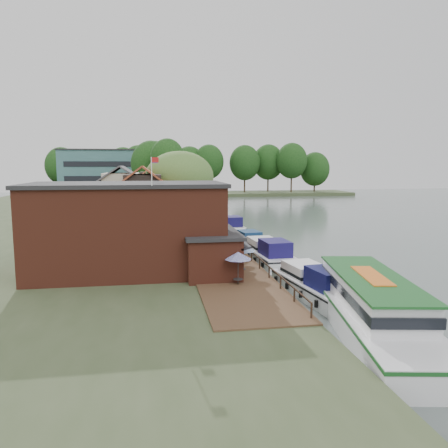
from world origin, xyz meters
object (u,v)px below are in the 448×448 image
umbrella_4 (215,243)px  cruiser_0 (315,280)px  hotel_block (118,176)px  cruiser_2 (244,238)px  pub (153,227)px  umbrella_5 (220,237)px  cruiser_3 (229,223)px  cottage_c (152,193)px  umbrella_1 (241,259)px  willow (180,192)px  swan (322,305)px  umbrella_3 (230,247)px  tour_boat (375,306)px  cruiser_1 (268,250)px  umbrella_0 (238,268)px  cottage_a (143,204)px  cottage_b (122,198)px  umbrella_6 (217,231)px  umbrella_2 (231,251)px

umbrella_4 → cruiser_0: 12.51m
hotel_block → cruiser_2: bearing=-72.1°
pub → umbrella_5: pub is taller
hotel_block → cruiser_3: (19.01, -44.48, -5.91)m
cottage_c → pub: bearing=-90.0°
umbrella_1 → cruiser_3: umbrella_1 is taller
willow → cruiser_2: willow is taller
cottage_c → hotel_block: bearing=102.2°
willow → cruiser_0: size_ratio=1.00×
pub → swan: (11.23, -8.39, -4.43)m
umbrella_5 → cruiser_2: bearing=57.0°
umbrella_1 → umbrella_3: (0.04, 5.06, 0.00)m
pub → hotel_block: bearing=96.4°
tour_boat → cruiser_2: bearing=104.1°
cruiser_0 → cruiser_1: (-0.46, 11.47, 0.04)m
umbrella_0 → umbrella_5: bearing=86.8°
umbrella_3 → cruiser_0: umbrella_3 is taller
cottage_a → cruiser_0: 24.66m
cottage_b → umbrella_4: (9.83, -19.76, -2.96)m
cottage_c → tour_boat: cottage_c is taller
willow → umbrella_6: willow is taller
umbrella_0 → umbrella_2: same height
pub → umbrella_1: bearing=-19.0°
cruiser_1 → cottage_b: bearing=124.5°
cruiser_2 → pub: bearing=-135.6°
cruiser_0 → swan: (-0.45, -2.62, -1.05)m
umbrella_5 → hotel_block: bearing=103.2°
cruiser_0 → tour_boat: bearing=-92.7°
umbrella_1 → cruiser_2: umbrella_1 is taller
umbrella_5 → cruiser_1: size_ratio=0.22×
umbrella_2 → cruiser_0: umbrella_2 is taller
umbrella_3 → cruiser_0: bearing=-60.5°
pub → tour_boat: (12.35, -13.29, -2.98)m
umbrella_1 → umbrella_2: same height
pub → cruiser_3: size_ratio=1.96×
hotel_block → umbrella_2: hotel_block is taller
umbrella_6 → tour_boat: (5.17, -26.11, -0.61)m
umbrella_0 → cruiser_1: umbrella_0 is taller
hotel_block → umbrella_3: size_ratio=10.69×
cruiser_0 → cruiser_1: 11.48m
umbrella_2 → cruiser_3: umbrella_2 is taller
hotel_block → umbrella_0: (14.00, -76.41, -4.86)m
umbrella_6 → cottage_c: bearing=108.7°
umbrella_2 → swan: umbrella_2 is taller
umbrella_3 → cruiser_1: umbrella_3 is taller
umbrella_5 → tour_boat: 22.08m
willow → cruiser_1: size_ratio=0.98×
umbrella_1 → swan: size_ratio=5.40×
umbrella_5 → cruiser_1: (4.47, -2.37, -0.98)m
umbrella_5 → tour_boat: (5.59, -21.35, -0.61)m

